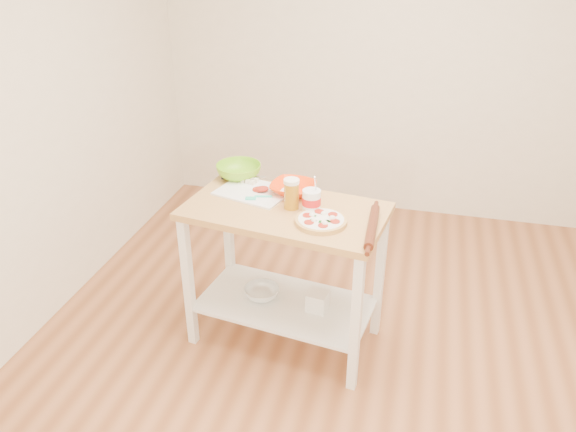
% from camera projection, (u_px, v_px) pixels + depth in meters
% --- Properties ---
extents(room_shell, '(4.04, 4.54, 2.74)m').
position_uv_depth(room_shell, '(369.00, 160.00, 2.52)').
color(room_shell, '#A9673E').
rests_on(room_shell, ground).
extents(prep_island, '(1.17, 0.75, 0.90)m').
position_uv_depth(prep_island, '(285.00, 248.00, 3.21)').
color(prep_island, tan).
rests_on(prep_island, ground).
extents(pizza, '(0.27, 0.27, 0.04)m').
position_uv_depth(pizza, '(321.00, 220.00, 2.93)').
color(pizza, tan).
rests_on(pizza, prep_island).
extents(cutting_board, '(0.47, 0.40, 0.04)m').
position_uv_depth(cutting_board, '(254.00, 191.00, 3.27)').
color(cutting_board, white).
rests_on(cutting_board, prep_island).
extents(spatula, '(0.15, 0.08, 0.01)m').
position_uv_depth(spatula, '(257.00, 197.00, 3.17)').
color(spatula, '#34CEAA').
rests_on(spatula, cutting_board).
extents(knife, '(0.26, 0.10, 0.01)m').
position_uv_depth(knife, '(237.00, 177.00, 3.41)').
color(knife, silver).
rests_on(knife, cutting_board).
extents(orange_bowl, '(0.29, 0.29, 0.06)m').
position_uv_depth(orange_bowl, '(293.00, 188.00, 3.24)').
color(orange_bowl, '#FF3E09').
rests_on(orange_bowl, prep_island).
extents(green_bowl, '(0.38, 0.38, 0.09)m').
position_uv_depth(green_bowl, '(239.00, 171.00, 3.44)').
color(green_bowl, '#76BF1B').
rests_on(green_bowl, prep_island).
extents(beer_pint, '(0.09, 0.09, 0.17)m').
position_uv_depth(beer_pint, '(291.00, 194.00, 3.05)').
color(beer_pint, '#A97012').
rests_on(beer_pint, prep_island).
extents(yogurt_tub, '(0.10, 0.10, 0.22)m').
position_uv_depth(yogurt_tub, '(312.00, 201.00, 3.03)').
color(yogurt_tub, white).
rests_on(yogurt_tub, prep_island).
extents(rolling_pin, '(0.06, 0.42, 0.05)m').
position_uv_depth(rolling_pin, '(372.00, 227.00, 2.85)').
color(rolling_pin, '#5B2614').
rests_on(rolling_pin, prep_island).
extents(shelf_glass_bowl, '(0.24, 0.24, 0.07)m').
position_uv_depth(shelf_glass_bowl, '(262.00, 293.00, 3.42)').
color(shelf_glass_bowl, silver).
rests_on(shelf_glass_bowl, prep_island).
extents(shelf_bin, '(0.13, 0.13, 0.12)m').
position_uv_depth(shelf_bin, '(318.00, 301.00, 3.30)').
color(shelf_bin, white).
rests_on(shelf_bin, prep_island).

